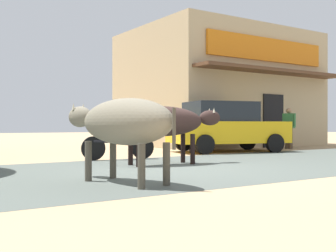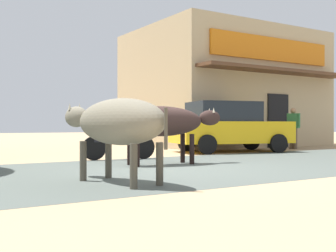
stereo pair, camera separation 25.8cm
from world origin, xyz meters
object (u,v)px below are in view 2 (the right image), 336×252
cow_far_dark (164,122)px  cow_near_brown (117,123)px  parked_motorcycle (120,141)px  pedestrian_by_shop (293,125)px  parked_hatchback_car (229,126)px

cow_far_dark → cow_near_brown: bearing=-134.9°
cow_far_dark → parked_motorcycle: bearing=97.3°
parked_motorcycle → pedestrian_by_shop: 7.53m
parked_hatchback_car → cow_far_dark: 4.95m
parked_hatchback_car → parked_motorcycle: bearing=-168.3°
parked_motorcycle → pedestrian_by_shop: size_ratio=1.24×
cow_far_dark → pedestrian_by_shop: (7.24, 2.71, -0.08)m
parked_hatchback_car → cow_near_brown: (-6.35, -4.90, 0.09)m
cow_near_brown → cow_far_dark: 3.12m
cow_near_brown → cow_far_dark: cow_far_dark is taller
cow_near_brown → parked_motorcycle: bearing=63.7°
parked_hatchback_car → cow_near_brown: bearing=-142.3°
parked_motorcycle → pedestrian_by_shop: (7.46, 0.92, 0.42)m
parked_motorcycle → cow_near_brown: 4.48m
parked_motorcycle → cow_far_dark: bearing=-82.7°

